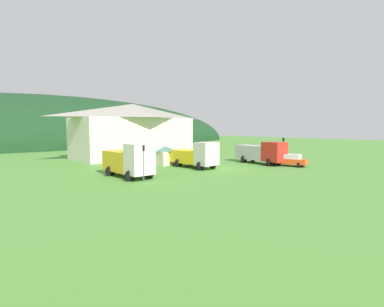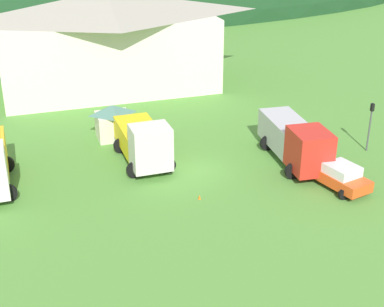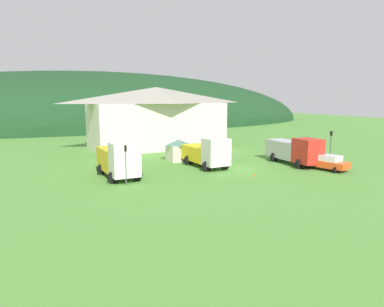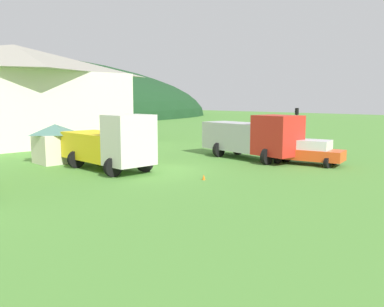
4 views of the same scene
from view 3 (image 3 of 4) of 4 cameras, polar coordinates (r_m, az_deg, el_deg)
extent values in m
plane|color=#518C38|center=(40.11, 7.55, -2.38)|extent=(200.00, 200.00, 0.00)
ellipsoid|color=#193D1E|center=(106.74, -15.07, 4.50)|extent=(138.57, 60.00, 29.37)
cube|color=silver|center=(55.75, -5.55, 4.41)|extent=(19.59, 9.09, 6.85)
pyramid|color=gray|center=(55.57, -5.63, 9.17)|extent=(21.15, 9.82, 2.40)
cube|color=beige|center=(44.32, -2.18, 0.08)|extent=(2.47, 2.29, 1.97)
pyramid|color=#4C7A6B|center=(44.14, -2.19, 1.78)|extent=(2.67, 2.47, 0.69)
cube|color=silver|center=(33.73, -10.59, -0.96)|extent=(2.53, 2.12, 3.14)
cube|color=black|center=(33.52, -10.57, 0.17)|extent=(1.36, 1.69, 1.00)
cube|color=gold|center=(37.11, -12.12, -0.86)|extent=(2.53, 4.83, 2.17)
cylinder|color=black|center=(34.36, -8.73, -3.40)|extent=(1.10, 0.30, 1.10)
cylinder|color=black|center=(33.74, -12.33, -3.73)|extent=(1.10, 0.30, 1.10)
cylinder|color=black|center=(38.28, -10.74, -2.17)|extent=(1.10, 0.30, 1.10)
cylinder|color=black|center=(37.73, -13.99, -2.44)|extent=(1.10, 0.30, 1.10)
cube|color=silver|center=(38.52, 3.83, 0.24)|extent=(2.57, 2.08, 2.91)
cube|color=black|center=(38.34, 3.92, 1.16)|extent=(1.38, 1.66, 0.93)
cube|color=yellow|center=(41.57, 1.32, 0.05)|extent=(2.59, 4.90, 1.68)
cylinder|color=black|center=(39.36, 5.20, -1.74)|extent=(1.10, 0.30, 1.10)
cylinder|color=black|center=(38.20, 2.37, -2.04)|extent=(1.10, 0.30, 1.10)
cylinder|color=black|center=(42.89, 2.15, -0.81)|extent=(1.10, 0.30, 1.10)
cylinder|color=black|center=(41.83, -0.52, -1.06)|extent=(1.10, 0.30, 1.10)
cube|color=red|center=(41.77, 17.82, 0.37)|extent=(2.59, 2.99, 2.71)
cube|color=black|center=(41.59, 17.98, 1.16)|extent=(1.45, 2.34, 0.87)
cube|color=#B2B2B7|center=(44.88, 14.55, 0.66)|extent=(2.79, 5.30, 2.04)
cylinder|color=black|center=(42.65, 18.79, -1.35)|extent=(1.10, 0.30, 1.10)
cylinder|color=black|center=(41.34, 16.63, -1.56)|extent=(1.10, 0.30, 1.10)
cylinder|color=black|center=(46.25, 14.95, -0.39)|extent=(1.10, 0.30, 1.10)
cylinder|color=black|center=(45.04, 12.87, -0.56)|extent=(1.10, 0.30, 1.10)
cube|color=#EF4F1E|center=(41.61, 20.28, -1.48)|extent=(2.91, 5.16, 0.70)
cube|color=silver|center=(41.23, 21.03, -0.69)|extent=(2.09, 2.29, 0.62)
cylinder|color=black|center=(41.62, 22.77, -2.12)|extent=(0.68, 0.24, 0.68)
cylinder|color=black|center=(40.22, 21.76, -2.43)|extent=(0.68, 0.24, 0.68)
cylinder|color=black|center=(43.15, 18.85, -1.52)|extent=(0.68, 0.24, 0.68)
cylinder|color=black|center=(41.81, 17.74, -1.79)|extent=(0.68, 0.24, 0.68)
cylinder|color=#4C4C51|center=(32.81, -10.41, -2.28)|extent=(0.12, 0.12, 3.06)
cube|color=black|center=(32.51, -10.50, 0.84)|extent=(0.20, 0.24, 0.55)
sphere|color=red|center=(32.63, -10.57, 0.87)|extent=(0.14, 0.14, 0.14)
cylinder|color=#4C4C51|center=(47.96, 21.02, 0.83)|extent=(0.12, 0.12, 3.07)
cube|color=black|center=(47.75, 21.14, 2.98)|extent=(0.20, 0.24, 0.55)
sphere|color=green|center=(47.84, 21.02, 3.00)|extent=(0.14, 0.14, 0.14)
cone|color=orange|center=(36.61, 9.77, -3.53)|extent=(0.36, 0.36, 0.59)
camera|label=1|loc=(9.21, -75.16, -13.02)|focal=28.24mm
camera|label=2|loc=(14.76, 68.82, 40.63)|focal=52.39mm
camera|label=4|loc=(15.15, -1.90, -4.54)|focal=37.91mm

